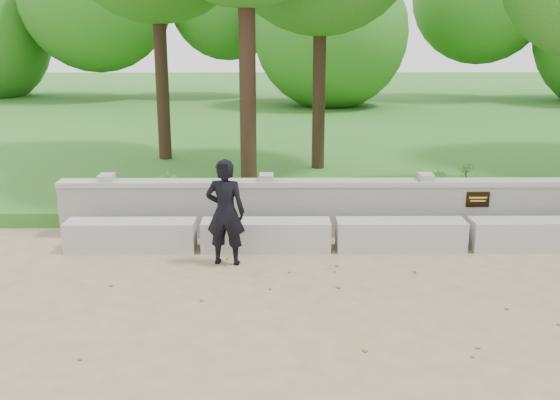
# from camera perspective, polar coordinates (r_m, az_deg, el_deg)

# --- Properties ---
(ground) EXTENTS (80.00, 80.00, 0.00)m
(ground) POSITION_cam_1_polar(r_m,az_deg,el_deg) (8.08, 20.55, -8.63)
(ground) COLOR #9F8461
(ground) RESTS_ON ground
(lawn) EXTENTS (40.00, 22.00, 0.25)m
(lawn) POSITION_cam_1_polar(r_m,az_deg,el_deg) (21.31, 7.32, 6.59)
(lawn) COLOR #2B681E
(lawn) RESTS_ON ground
(concrete_bench) EXTENTS (11.90, 0.45, 0.45)m
(concrete_bench) POSITION_cam_1_polar(r_m,az_deg,el_deg) (9.69, 16.77, -3.05)
(concrete_bench) COLOR #AFADA5
(concrete_bench) RESTS_ON ground
(parapet_wall) EXTENTS (12.50, 0.35, 0.90)m
(parapet_wall) POSITION_cam_1_polar(r_m,az_deg,el_deg) (10.27, 15.75, -0.60)
(parapet_wall) COLOR #A5A29B
(parapet_wall) RESTS_ON ground
(man_main) EXTENTS (0.59, 0.53, 1.49)m
(man_main) POSITION_cam_1_polar(r_m,az_deg,el_deg) (8.58, -5.01, -1.10)
(man_main) COLOR black
(man_main) RESTS_ON ground
(shrub_a) EXTENTS (0.41, 0.36, 0.65)m
(shrub_a) POSITION_cam_1_polar(r_m,az_deg,el_deg) (10.66, -10.09, 0.91)
(shrub_a) COLOR #42812C
(shrub_a) RESTS_ON lawn
(shrub_b) EXTENTS (0.38, 0.42, 0.63)m
(shrub_b) POSITION_cam_1_polar(r_m,az_deg,el_deg) (10.87, 14.23, 0.88)
(shrub_b) COLOR #42812C
(shrub_b) RESTS_ON lawn
(shrub_d) EXTENTS (0.41, 0.42, 0.56)m
(shrub_d) POSITION_cam_1_polar(r_m,az_deg,el_deg) (12.15, 16.55, 1.97)
(shrub_d) COLOR #42812C
(shrub_d) RESTS_ON lawn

